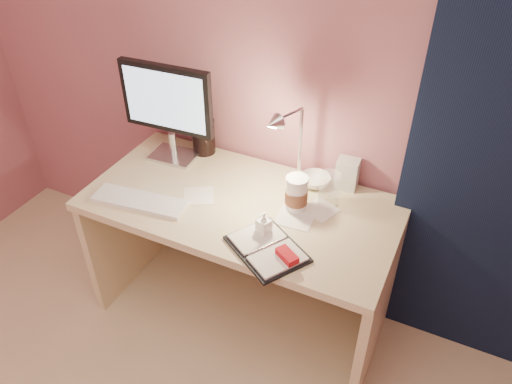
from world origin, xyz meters
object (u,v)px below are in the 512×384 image
at_px(bowl, 315,181).
at_px(dark_jar, 204,138).
at_px(coffee_cup, 296,194).
at_px(lotion_bottle, 264,224).
at_px(planner, 269,249).
at_px(desk, 249,230).
at_px(monitor, 168,104).
at_px(keyboard, 140,201).
at_px(product_box, 347,174).
at_px(clear_cup, 329,190).
at_px(desk_lamp, 301,147).

xyz_separation_m(bowl, dark_jar, (-0.61, 0.03, 0.06)).
bearing_deg(coffee_cup, lotion_bottle, -103.36).
bearing_deg(lotion_bottle, planner, -54.06).
bearing_deg(desk, lotion_bottle, -51.01).
bearing_deg(planner, bowl, 121.09).
xyz_separation_m(monitor, keyboard, (0.07, -0.38, -0.29)).
bearing_deg(product_box, planner, -108.19).
bearing_deg(dark_jar, planner, -41.31).
bearing_deg(clear_cup, product_box, 78.59).
height_order(planner, lotion_bottle, lotion_bottle).
height_order(lotion_bottle, desk_lamp, desk_lamp).
relative_size(clear_cup, bowl, 1.10).
xyz_separation_m(coffee_cup, product_box, (0.15, 0.24, -0.00)).
bearing_deg(lotion_bottle, clear_cup, 60.67).
height_order(lotion_bottle, dark_jar, dark_jar).
relative_size(dark_jar, desk_lamp, 0.39).
xyz_separation_m(monitor, clear_cup, (0.83, -0.03, -0.21)).
bearing_deg(monitor, coffee_cup, -11.90).
bearing_deg(lotion_bottle, desk, 128.99).
relative_size(desk, product_box, 9.50).
distance_m(keyboard, product_box, 0.94).
bearing_deg(coffee_cup, keyboard, -157.43).
xyz_separation_m(keyboard, clear_cup, (0.76, 0.35, 0.07)).
bearing_deg(monitor, dark_jar, 42.99).
bearing_deg(coffee_cup, clear_cup, 35.58).
height_order(planner, product_box, product_box).
distance_m(dark_jar, desk_lamp, 0.62).
relative_size(monitor, clear_cup, 3.09).
bearing_deg(monitor, desk_lamp, -5.15).
bearing_deg(monitor, product_box, 5.93).
relative_size(dark_jar, product_box, 1.10).
xyz_separation_m(monitor, planner, (0.71, -0.41, -0.28)).
distance_m(desk, bowl, 0.40).
height_order(keyboard, planner, planner).
relative_size(planner, coffee_cup, 2.38).
distance_m(keyboard, dark_jar, 0.50).
distance_m(desk, planner, 0.46).
distance_m(coffee_cup, lotion_bottle, 0.23).
distance_m(clear_cup, product_box, 0.16).
bearing_deg(product_box, desk, -151.99).
relative_size(coffee_cup, dark_jar, 0.99).
bearing_deg(product_box, bowl, -164.44).
distance_m(coffee_cup, desk_lamp, 0.20).
height_order(bowl, product_box, product_box).
height_order(bowl, desk_lamp, desk_lamp).
bearing_deg(bowl, desk, -143.04).
bearing_deg(keyboard, lotion_bottle, -2.77).
relative_size(monitor, bowl, 3.40).
relative_size(clear_cup, dark_jar, 0.99).
height_order(dark_jar, desk_lamp, desk_lamp).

